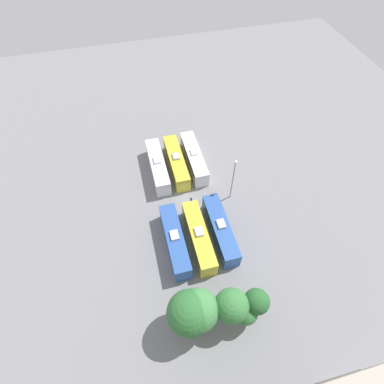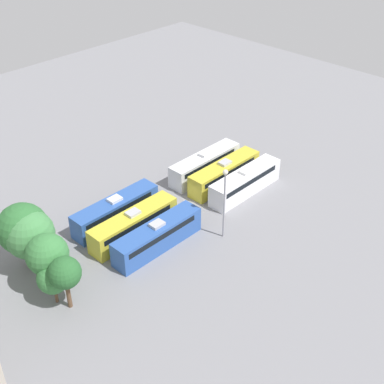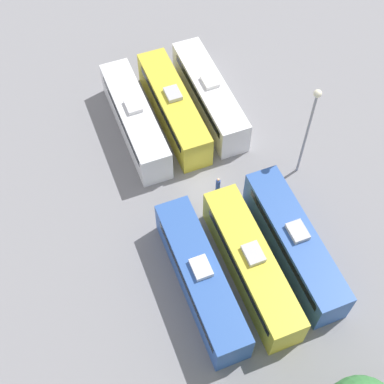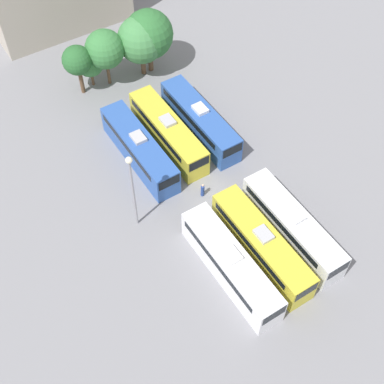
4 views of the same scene
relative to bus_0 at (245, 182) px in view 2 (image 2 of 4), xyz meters
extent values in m
plane|color=gray|center=(3.48, 8.01, -1.69)|extent=(117.46, 117.46, 0.00)
cube|color=white|center=(0.00, -0.04, -0.15)|extent=(2.55, 11.68, 3.09)
cube|color=black|center=(0.00, 0.26, 0.71)|extent=(2.59, 9.93, 0.68)
cube|color=black|center=(0.00, -5.87, 0.71)|extent=(2.25, 0.08, 1.08)
cube|color=white|center=(0.00, -0.04, 1.57)|extent=(1.20, 1.60, 0.35)
cube|color=gold|center=(3.42, 0.18, -0.15)|extent=(2.55, 11.68, 3.09)
cube|color=black|center=(3.42, 0.48, 0.71)|extent=(2.59, 9.93, 0.68)
cube|color=black|center=(3.42, -5.65, 0.71)|extent=(2.25, 0.08, 1.08)
cube|color=#B2B2B7|center=(3.42, 0.18, 1.57)|extent=(1.20, 1.60, 0.35)
cube|color=silver|center=(6.91, 0.28, -0.15)|extent=(2.55, 11.68, 3.09)
cube|color=black|center=(6.91, 0.57, 0.71)|extent=(2.59, 9.93, 0.68)
cube|color=black|center=(6.91, -5.55, 0.71)|extent=(2.25, 0.08, 1.08)
cube|color=silver|center=(6.91, 0.28, 1.57)|extent=(1.20, 1.60, 0.35)
cube|color=#2D56A8|center=(-0.09, 15.73, -0.15)|extent=(2.55, 11.68, 3.09)
cube|color=black|center=(-0.09, 16.03, 0.71)|extent=(2.59, 9.93, 0.68)
cube|color=black|center=(-0.09, 9.90, 0.71)|extent=(2.25, 0.08, 1.08)
cube|color=#B2B2B7|center=(-0.09, 15.73, 1.57)|extent=(1.20, 1.60, 0.35)
cube|color=gold|center=(3.51, 16.17, -0.15)|extent=(2.55, 11.68, 3.09)
cube|color=black|center=(3.51, 16.47, 0.71)|extent=(2.59, 9.93, 0.68)
cube|color=black|center=(3.51, 10.34, 0.71)|extent=(2.25, 0.08, 1.08)
cube|color=#B2B2B7|center=(3.51, 16.17, 1.57)|extent=(1.20, 1.60, 0.35)
cube|color=#2D56A8|center=(7.19, 15.86, -0.15)|extent=(2.55, 11.68, 3.09)
cube|color=black|center=(7.19, 16.15, 0.71)|extent=(2.59, 9.93, 0.68)
cube|color=black|center=(7.19, 10.02, 0.71)|extent=(2.25, 0.08, 1.08)
cube|color=silver|center=(7.19, 15.86, 1.57)|extent=(1.20, 1.60, 0.35)
cylinder|color=navy|center=(2.76, 8.53, -1.01)|extent=(0.36, 0.36, 1.37)
sphere|color=tan|center=(2.76, 8.53, -0.21)|extent=(0.24, 0.24, 0.24)
cylinder|color=gray|center=(-4.12, 9.03, 2.64)|extent=(0.20, 0.20, 8.66)
sphere|color=#EAE5C6|center=(-4.12, 9.03, 7.14)|extent=(0.60, 0.60, 0.60)
cylinder|color=brown|center=(-0.60, 28.19, -0.03)|extent=(0.45, 0.45, 3.32)
sphere|color=#28602D|center=(-0.60, 28.19, 2.78)|extent=(3.28, 3.28, 3.28)
cylinder|color=brown|center=(0.91, 28.73, -0.68)|extent=(0.31, 0.31, 2.03)
sphere|color=#387A3D|center=(0.91, 28.73, 1.46)|extent=(3.21, 3.21, 3.21)
cylinder|color=brown|center=(2.64, 27.98, -0.09)|extent=(0.36, 0.36, 3.20)
sphere|color=#387A3D|center=(2.64, 27.98, 3.03)|extent=(4.36, 4.36, 4.36)
cylinder|color=brown|center=(6.83, 27.41, -0.29)|extent=(0.56, 0.56, 2.80)
sphere|color=#428447|center=(6.83, 27.41, 2.97)|extent=(5.34, 5.34, 5.34)
cylinder|color=brown|center=(7.87, 27.51, -0.20)|extent=(0.60, 0.60, 2.97)
sphere|color=#2D6B33|center=(7.87, 27.51, 3.23)|extent=(5.57, 5.57, 5.57)
camera|label=1|loc=(10.09, 37.40, 40.53)|focal=28.00mm
camera|label=2|loc=(-36.02, 47.33, 37.36)|focal=50.00mm
camera|label=3|loc=(13.48, 30.29, 33.75)|focal=50.00mm
camera|label=4|loc=(-14.95, -17.50, 39.37)|focal=50.00mm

